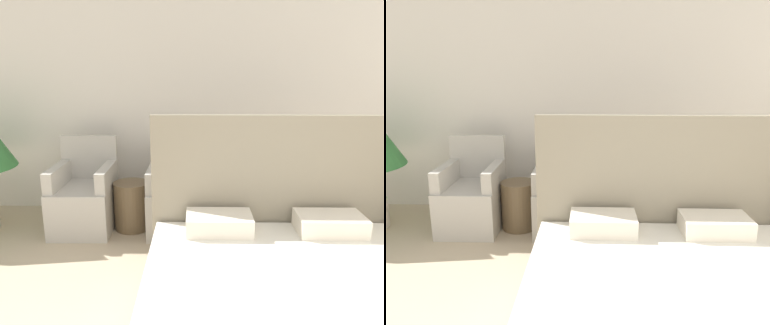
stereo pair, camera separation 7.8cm
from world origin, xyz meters
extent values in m
cube|color=silver|center=(0.00, 3.71, 1.45)|extent=(10.00, 0.06, 2.90)
cube|color=silver|center=(0.53, 1.14, 0.34)|extent=(1.85, 2.10, 0.20)
cube|color=gray|center=(0.53, 2.24, 0.66)|extent=(1.92, 0.06, 1.31)
cube|color=silver|center=(0.11, 2.02, 0.51)|extent=(0.50, 0.31, 0.14)
cube|color=silver|center=(0.95, 2.02, 0.51)|extent=(0.50, 0.31, 0.14)
cube|color=#B7B2A8|center=(-1.24, 3.02, 0.24)|extent=(0.61, 0.69, 0.48)
cube|color=#B7B2A8|center=(-1.25, 3.33, 0.71)|extent=(0.60, 0.07, 0.47)
cube|color=#B7B2A8|center=(-1.50, 3.02, 0.58)|extent=(0.11, 0.62, 0.21)
cube|color=#B7B2A8|center=(-0.99, 3.02, 0.58)|extent=(0.11, 0.62, 0.21)
cube|color=#B7B2A8|center=(-0.26, 3.02, 0.24)|extent=(0.60, 0.69, 0.48)
cube|color=#B7B2A8|center=(-0.26, 3.33, 0.71)|extent=(0.60, 0.06, 0.47)
cube|color=#B7B2A8|center=(-0.51, 3.02, 0.58)|extent=(0.10, 0.62, 0.21)
cube|color=#B7B2A8|center=(0.00, 3.02, 0.58)|extent=(0.10, 0.62, 0.21)
cylinder|color=brown|center=(-0.75, 3.05, 0.25)|extent=(0.37, 0.37, 0.51)
camera|label=1|loc=(-0.07, -0.65, 1.67)|focal=35.00mm
camera|label=2|loc=(0.01, -0.65, 1.67)|focal=35.00mm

